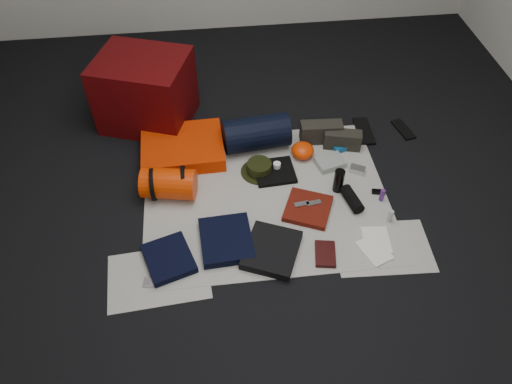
{
  "coord_description": "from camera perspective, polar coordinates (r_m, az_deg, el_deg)",
  "views": [
    {
      "loc": [
        -0.33,
        -2.21,
        2.45
      ],
      "look_at": [
        -0.07,
        -0.04,
        0.1
      ],
      "focal_mm": 35.0,
      "sensor_mm": 36.0,
      "label": 1
    }
  ],
  "objects": [
    {
      "name": "trousers_navy_a",
      "position": [
        3.01,
        -9.93,
        -7.5
      ],
      "size": [
        0.34,
        0.37,
        0.05
      ],
      "primitive_type": "cube",
      "rotation": [
        0.0,
        0.0,
        0.31
      ],
      "color": "black",
      "rests_on": "newspaper_mat"
    },
    {
      "name": "hiking_boot_left",
      "position": [
        3.7,
        7.45,
        6.81
      ],
      "size": [
        0.31,
        0.13,
        0.15
      ],
      "primitive_type": "cube",
      "rotation": [
        0.0,
        0.0,
        -0.06
      ],
      "color": "#2A2821",
      "rests_on": "newspaper_mat"
    },
    {
      "name": "toiletry_clear",
      "position": [
        3.25,
        15.1,
        -2.68
      ],
      "size": [
        0.04,
        0.04,
        0.09
      ],
      "primitive_type": "cylinder",
      "rotation": [
        0.0,
        0.0,
        0.34
      ],
      "color": "#9EA39E",
      "rests_on": "newspaper_mat"
    },
    {
      "name": "key_cluster",
      "position": [
        2.96,
        -12.07,
        -10.05
      ],
      "size": [
        0.08,
        0.08,
        0.01
      ],
      "primitive_type": "cube",
      "rotation": [
        0.0,
        0.0,
        -0.14
      ],
      "color": "#B8B8BD",
      "rests_on": "newspaper_mat"
    },
    {
      "name": "sack_strap_left",
      "position": [
        3.31,
        -11.67,
        0.86
      ],
      "size": [
        0.02,
        0.22,
        0.22
      ],
      "primitive_type": "cylinder",
      "rotation": [
        0.0,
        1.57,
        0.0
      ],
      "color": "black",
      "rests_on": "newspaper_mat"
    },
    {
      "name": "hiking_boot_right",
      "position": [
        3.67,
        9.85,
        5.92
      ],
      "size": [
        0.28,
        0.16,
        0.13
      ],
      "primitive_type": "cube",
      "rotation": [
        0.0,
        0.0,
        -0.25
      ],
      "color": "#2A2821",
      "rests_on": "newspaper_mat"
    },
    {
      "name": "map_booklet",
      "position": [
        3.11,
        13.36,
        -6.51
      ],
      "size": [
        0.21,
        0.24,
        0.01
      ],
      "primitive_type": "cube",
      "rotation": [
        0.0,
        0.0,
        0.38
      ],
      "color": "white",
      "rests_on": "newspaper_mat"
    },
    {
      "name": "black_tshirt",
      "position": [
        3.46,
        2.14,
        2.34
      ],
      "size": [
        0.29,
        0.27,
        0.03
      ],
      "primitive_type": "cube",
      "rotation": [
        0.0,
        0.0,
        0.06
      ],
      "color": "black",
      "rests_on": "newspaper_mat"
    },
    {
      "name": "trousers_charcoal",
      "position": [
        3.0,
        1.8,
        -6.64
      ],
      "size": [
        0.42,
        0.44,
        0.05
      ],
      "primitive_type": "cube",
      "rotation": [
        0.0,
        0.0,
        -0.41
      ],
      "color": "black",
      "rests_on": "newspaper_mat"
    },
    {
      "name": "red_shirt",
      "position": [
        3.23,
        5.96,
        -1.89
      ],
      "size": [
        0.37,
        0.37,
        0.04
      ],
      "primitive_type": "cube",
      "rotation": [
        0.0,
        0.0,
        -0.41
      ],
      "color": "#5A1309",
      "rests_on": "newspaper_mat"
    },
    {
      "name": "newspaper_sheet_front_right",
      "position": [
        3.15,
        14.25,
        -6.16
      ],
      "size": [
        0.6,
        0.43,
        0.0
      ],
      "primitive_type": "cube",
      "rotation": [
        0.0,
        0.0,
        -0.05
      ],
      "color": "beige",
      "rests_on": "floor"
    },
    {
      "name": "boonie_crown",
      "position": [
        3.44,
        0.38,
        2.84
      ],
      "size": [
        0.17,
        0.17,
        0.07
      ],
      "primitive_type": "cylinder",
      "color": "black",
      "rests_on": "boonie_brim"
    },
    {
      "name": "tape_roll",
      "position": [
        3.46,
        2.41,
        3.08
      ],
      "size": [
        0.05,
        0.05,
        0.04
      ],
      "primitive_type": "cylinder",
      "color": "white",
      "rests_on": "black_tshirt"
    },
    {
      "name": "cyan_case",
      "position": [
        3.68,
        9.71,
        5.06
      ],
      "size": [
        0.13,
        0.11,
        0.04
      ],
      "primitive_type": "cube",
      "rotation": [
        0.0,
        0.0,
        0.29
      ],
      "color": "#0D4C84",
      "rests_on": "newspaper_mat"
    },
    {
      "name": "toiletry_purple",
      "position": [
        3.36,
        14.21,
        -0.36
      ],
      "size": [
        0.04,
        0.04,
        0.09
      ],
      "primitive_type": "cylinder",
      "rotation": [
        0.0,
        0.0,
        -0.23
      ],
      "color": "#512476",
      "rests_on": "newspaper_mat"
    },
    {
      "name": "compact_camera",
      "position": [
        3.53,
        11.51,
        2.51
      ],
      "size": [
        0.12,
        0.1,
        0.04
      ],
      "primitive_type": "cube",
      "rotation": [
        0.0,
        0.0,
        -0.5
      ],
      "color": "#B8B8BD",
      "rests_on": "newspaper_mat"
    },
    {
      "name": "boonie_brim",
      "position": [
        3.47,
        0.37,
        2.36
      ],
      "size": [
        0.31,
        0.31,
        0.01
      ],
      "primitive_type": "cylinder",
      "rotation": [
        0.0,
        0.0,
        0.24
      ],
      "color": "black",
      "rests_on": "newspaper_mat"
    },
    {
      "name": "paperback_book",
      "position": [
        3.03,
        7.92,
        -7.02
      ],
      "size": [
        0.15,
        0.2,
        0.03
      ],
      "primitive_type": "cube",
      "rotation": [
        0.0,
        0.0,
        -0.17
      ],
      "color": "black",
      "rests_on": "newspaper_mat"
    },
    {
      "name": "energy_bar_a",
      "position": [
        3.22,
        5.23,
        -1.39
      ],
      "size": [
        0.1,
        0.05,
        0.01
      ],
      "primitive_type": "cube",
      "rotation": [
        0.0,
        0.0,
        0.14
      ],
      "color": "#B8B8BD",
      "rests_on": "red_shirt"
    },
    {
      "name": "newspaper_mat",
      "position": [
        3.32,
        1.13,
        -0.5
      ],
      "size": [
        1.6,
        1.3,
        0.01
      ],
      "primitive_type": "cube",
      "color": "beige",
      "rests_on": "floor"
    },
    {
      "name": "first_aid_pouch",
      "position": [
        3.54,
        8.47,
        3.35
      ],
      "size": [
        0.22,
        0.19,
        0.05
      ],
      "primitive_type": "cube",
      "rotation": [
        0.0,
        0.0,
        0.26
      ],
      "color": "gray",
      "rests_on": "newspaper_mat"
    },
    {
      "name": "sleeping_pad",
      "position": [
        3.61,
        -8.38,
        5.02
      ],
      "size": [
        0.59,
        0.49,
        0.1
      ],
      "primitive_type": "cube",
      "rotation": [
        0.0,
        0.0,
        0.03
      ],
      "color": "red",
      "rests_on": "newspaper_mat"
    },
    {
      "name": "flip_flop_left",
      "position": [
        3.88,
        12.22,
        6.83
      ],
      "size": [
        0.13,
        0.31,
        0.02
      ],
      "primitive_type": "cube",
      "rotation": [
        0.0,
        0.0,
        -0.05
      ],
      "color": "black",
      "rests_on": "floor"
    },
    {
      "name": "speaker",
      "position": [
        3.3,
        10.91,
        -0.81
      ],
      "size": [
        0.12,
        0.21,
        0.08
      ],
      "primitive_type": "cylinder",
      "rotation": [
        1.57,
        0.0,
        0.23
      ],
      "color": "black",
      "rests_on": "newspaper_mat"
    },
    {
      "name": "orange_stuff_sack",
      "position": [
        3.57,
        5.35,
        4.74
      ],
      "size": [
        0.18,
        0.18,
        0.11
      ],
      "primitive_type": "ellipsoid",
      "rotation": [
        0.0,
        0.0,
        0.14
      ],
      "color": "red",
      "rests_on": "newspaper_mat"
    },
    {
      "name": "sack_strap_right",
      "position": [
        3.29,
        -8.23,
        1.17
      ],
      "size": [
        0.02,
        0.22,
        0.22
      ],
      "primitive_type": "cylinder",
      "rotation": [
        0.0,
        1.57,
        0.0
      ],
      "color": "black",
      "rests_on": "newspaper_mat"
    },
    {
      "name": "energy_bar_b",
      "position": [
        3.23,
        6.62,
        -1.26
      ],
      "size": [
        0.1,
        0.05,
        0.01
      ],
      "primitive_type": "cube",
      "rotation": [
        0.0,
        0.0,
        0.14
      ],
      "color": "#B8B8BD",
      "rests_on": "red_shirt"
    },
    {
      "name": "red_cabinet",
      "position": [
        3.84,
        -12.55,
        11.21
      ],
      "size": [
        0.77,
        0.71,
        0.53
      ],
      "primitive_type": "cube",
      "rotation": [
        0.0,
        0.0,
        -0.34
      ],
      "color": "#4E0507",
      "rests_on": "floor"
    },
    {
      "name": "sunglasses",
      "position": [
        3.42,
        13.81,
        0.02
      ],
      "size": [
        0.09,
        0.05,
        0.02
      ],
      "primitive_type": "cube",
      "rotation": [
        0.0,
        0.0,
        -0.21
      ],
      "color": "black",
      "rests_on": "newspaper_mat"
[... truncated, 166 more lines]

